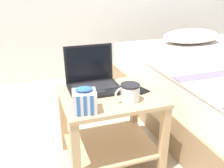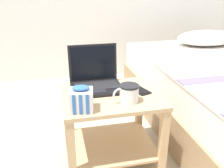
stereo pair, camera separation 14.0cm
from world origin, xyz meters
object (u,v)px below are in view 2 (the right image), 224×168
(laptop, at_px, (95,80))
(snack_bag, at_px, (81,99))
(cell_phone, at_px, (140,90))
(mug_front_left, at_px, (129,93))

(laptop, height_order, snack_bag, laptop)
(snack_bag, relative_size, cell_phone, 0.88)
(snack_bag, bearing_deg, laptop, 67.16)
(mug_front_left, distance_m, cell_phone, 0.17)
(laptop, relative_size, cell_phone, 2.03)
(laptop, relative_size, mug_front_left, 2.08)
(mug_front_left, height_order, snack_bag, snack_bag)
(mug_front_left, bearing_deg, laptop, 120.11)
(mug_front_left, relative_size, cell_phone, 0.98)
(snack_bag, height_order, cell_phone, snack_bag)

